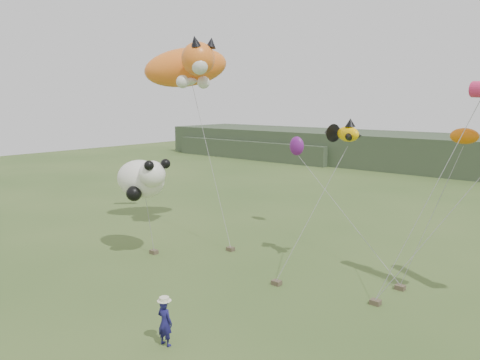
# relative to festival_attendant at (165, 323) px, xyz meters

# --- Properties ---
(ground) EXTENTS (120.00, 120.00, 0.00)m
(ground) POSITION_rel_festival_attendant_xyz_m (0.39, 2.19, -0.80)
(ground) COLOR #385123
(ground) RESTS_ON ground
(headland) EXTENTS (90.00, 13.00, 4.00)m
(headland) POSITION_rel_festival_attendant_xyz_m (-2.72, 46.88, 1.12)
(headland) COLOR #2D3D28
(headland) RESTS_ON ground
(festival_attendant) EXTENTS (0.62, 0.44, 1.60)m
(festival_attendant) POSITION_rel_festival_attendant_xyz_m (0.00, 0.00, 0.00)
(festival_attendant) COLOR #191655
(festival_attendant) RESTS_ON ground
(sandbag_anchors) EXTENTS (12.29, 4.00, 0.20)m
(sandbag_anchors) POSITION_rel_festival_attendant_xyz_m (-0.87, 7.68, -0.70)
(sandbag_anchors) COLOR brown
(sandbag_anchors) RESTS_ON ground
(cat_kite) EXTENTS (6.59, 5.42, 2.98)m
(cat_kite) POSITION_rel_festival_attendant_xyz_m (-9.09, 10.06, 9.22)
(cat_kite) COLOR orange
(cat_kite) RESTS_ON ground
(fish_kite) EXTENTS (2.32, 1.54, 1.13)m
(fish_kite) POSITION_rel_festival_attendant_xyz_m (0.90, 10.08, 5.77)
(fish_kite) COLOR #FFBB03
(fish_kite) RESTS_ON ground
(panda_kite) EXTENTS (3.53, 2.28, 2.19)m
(panda_kite) POSITION_rel_festival_attendant_xyz_m (-7.99, 5.56, 3.25)
(panda_kite) COLOR white
(panda_kite) RESTS_ON ground
(misc_kites) EXTENTS (11.76, 5.25, 2.30)m
(misc_kites) POSITION_rel_festival_attendant_xyz_m (-0.54, 13.09, 5.00)
(misc_kites) COLOR #D46207
(misc_kites) RESTS_ON ground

